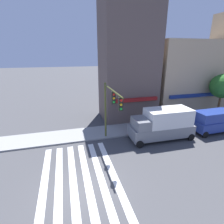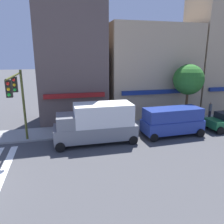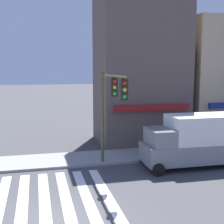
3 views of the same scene
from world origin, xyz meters
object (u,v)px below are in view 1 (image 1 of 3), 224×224
object	(u,v)px
traffic_signal	(111,104)
box_truck_grey	(162,124)
van_blue	(216,120)
street_tree	(223,86)
fire_hydrant	(143,127)

from	to	relation	value
traffic_signal	box_truck_grey	bearing A→B (deg)	3.22
van_blue	street_tree	world-z (taller)	street_tree
traffic_signal	van_blue	size ratio (longest dim) A/B	1.10
fire_hydrant	street_tree	size ratio (longest dim) A/B	0.15
box_truck_grey	van_blue	world-z (taller)	box_truck_grey
van_blue	box_truck_grey	bearing A→B (deg)	178.44
box_truck_grey	van_blue	size ratio (longest dim) A/B	1.23
traffic_signal	street_tree	distance (m)	15.05
box_truck_grey	street_tree	distance (m)	10.24
box_truck_grey	van_blue	bearing A→B (deg)	0.78
box_truck_grey	traffic_signal	bearing A→B (deg)	-176.00
box_truck_grey	fire_hydrant	world-z (taller)	box_truck_grey
van_blue	fire_hydrant	bearing A→B (deg)	165.89
fire_hydrant	box_truck_grey	bearing A→B (deg)	-54.55
street_tree	box_truck_grey	bearing A→B (deg)	-163.53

